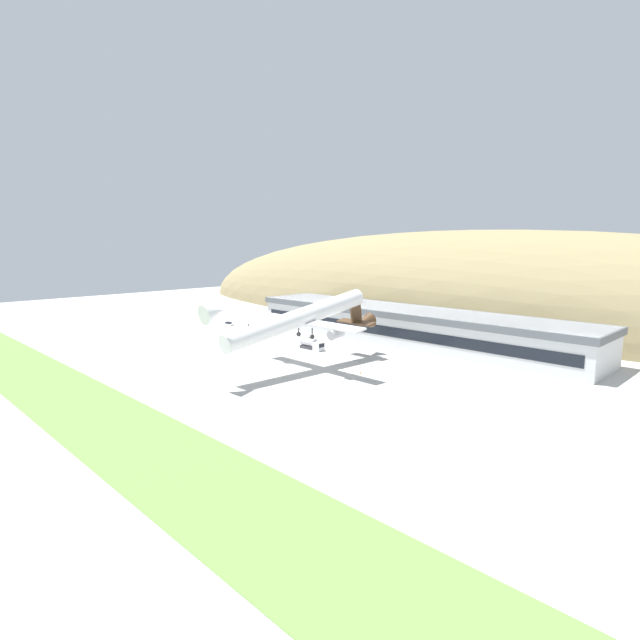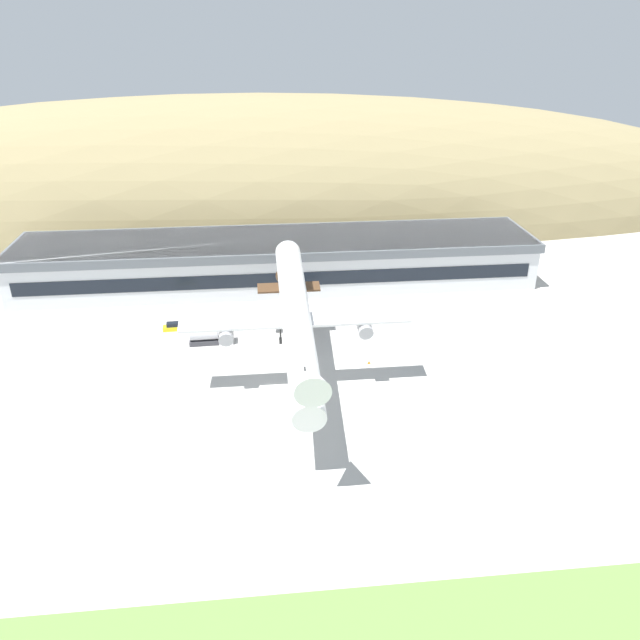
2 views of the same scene
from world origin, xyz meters
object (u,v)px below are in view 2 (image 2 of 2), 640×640
object	(u,v)px
terminal_building	(277,258)
service_car_0	(174,327)
cargo_airplane	(296,318)
traffic_cone_0	(369,362)
fuel_truck	(210,336)

from	to	relation	value
terminal_building	service_car_0	world-z (taller)	terminal_building
cargo_airplane	traffic_cone_0	bearing A→B (deg)	27.98
fuel_truck	traffic_cone_0	xyz separation A→B (m)	(27.66, -10.50, -1.25)
cargo_airplane	traffic_cone_0	size ratio (longest dim) A/B	93.12
service_car_0	terminal_building	bearing A→B (deg)	46.52
cargo_airplane	fuel_truck	distance (m)	25.29
service_car_0	traffic_cone_0	distance (m)	38.83
fuel_truck	traffic_cone_0	distance (m)	29.61
terminal_building	fuel_truck	bearing A→B (deg)	-115.60
cargo_airplane	fuel_truck	world-z (taller)	cargo_airplane
cargo_airplane	traffic_cone_0	distance (m)	19.10
terminal_building	traffic_cone_0	size ratio (longest dim) A/B	196.50
terminal_building	cargo_airplane	world-z (taller)	cargo_airplane
terminal_building	fuel_truck	xyz separation A→B (m)	(-13.64, -28.46, -4.42)
cargo_airplane	service_car_0	distance (m)	34.50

